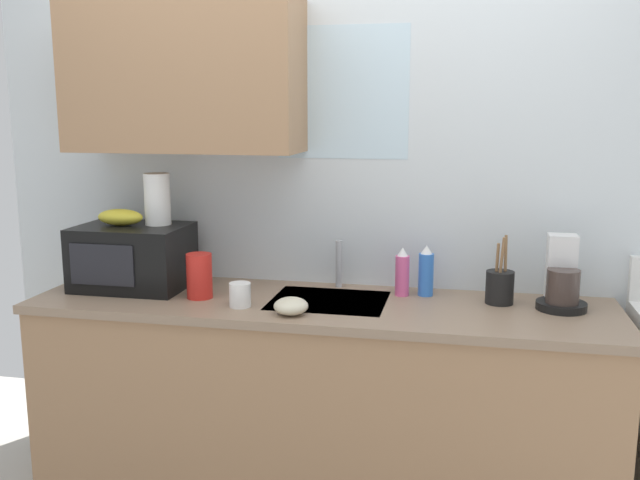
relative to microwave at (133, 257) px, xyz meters
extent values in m
cube|color=silver|center=(0.83, 0.30, 0.21)|extent=(3.10, 0.10, 2.50)
cube|color=#9E7551|center=(0.22, 0.09, 0.75)|extent=(0.98, 0.32, 0.62)
cube|color=silver|center=(0.86, 0.26, 0.69)|extent=(0.56, 0.02, 0.55)
cube|color=#9E7551|center=(0.83, -0.05, -0.60)|extent=(2.30, 0.60, 0.86)
cube|color=#8C725B|center=(0.83, -0.05, -0.15)|extent=(2.33, 0.63, 0.03)
cube|color=#9EA0A5|center=(0.86, -0.03, -0.21)|extent=(0.46, 0.38, 0.14)
cylinder|color=#B2B5BA|center=(0.86, 0.19, -0.03)|extent=(0.03, 0.03, 0.20)
cube|color=black|center=(0.00, 0.00, 0.00)|extent=(0.46, 0.34, 0.27)
cube|color=black|center=(-0.05, -0.17, 0.00)|extent=(0.28, 0.01, 0.17)
ellipsoid|color=gold|center=(-0.05, 0.00, 0.17)|extent=(0.20, 0.11, 0.07)
cylinder|color=white|center=(0.10, 0.05, 0.24)|extent=(0.11, 0.11, 0.22)
cylinder|color=black|center=(1.76, 0.03, -0.12)|extent=(0.19, 0.19, 0.03)
cylinder|color=#3F332D|center=(1.76, 0.02, -0.04)|extent=(0.12, 0.12, 0.13)
cube|color=silver|center=(1.76, 0.10, 0.01)|extent=(0.11, 0.09, 0.26)
cylinder|color=#E55999|center=(1.14, 0.11, -0.05)|extent=(0.06, 0.06, 0.17)
cone|color=white|center=(1.14, 0.11, 0.05)|extent=(0.04, 0.04, 0.04)
cylinder|color=blue|center=(1.24, 0.13, -0.05)|extent=(0.06, 0.06, 0.18)
cone|color=white|center=(1.24, 0.13, 0.06)|extent=(0.05, 0.05, 0.04)
cylinder|color=red|center=(0.34, -0.10, -0.04)|extent=(0.10, 0.10, 0.18)
cylinder|color=white|center=(0.54, -0.19, -0.09)|extent=(0.08, 0.08, 0.09)
cylinder|color=black|center=(1.53, 0.07, -0.07)|extent=(0.11, 0.11, 0.13)
cylinder|color=olive|center=(1.52, 0.07, 0.01)|extent=(0.02, 0.03, 0.21)
cylinder|color=olive|center=(1.55, 0.08, 0.02)|extent=(0.02, 0.02, 0.23)
cylinder|color=olive|center=(1.53, 0.05, 0.02)|extent=(0.03, 0.03, 0.23)
ellipsoid|color=beige|center=(0.76, -0.25, -0.10)|extent=(0.13, 0.13, 0.06)
camera|label=1|loc=(1.40, -2.69, 0.63)|focal=39.14mm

